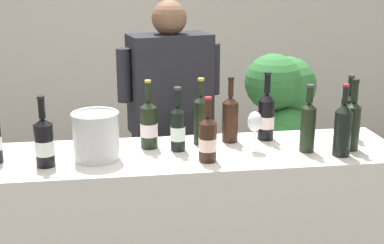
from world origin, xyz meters
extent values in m
cube|color=beige|center=(0.00, 2.60, 1.40)|extent=(8.00, 0.10, 2.80)
cube|color=beige|center=(0.00, 0.00, 0.49)|extent=(2.06, 0.54, 0.98)
cylinder|color=black|center=(0.57, -0.06, 1.09)|extent=(0.07, 0.07, 0.22)
cone|color=black|center=(0.57, -0.06, 1.21)|extent=(0.07, 0.07, 0.03)
cylinder|color=black|center=(0.57, -0.06, 1.26)|extent=(0.03, 0.03, 0.07)
cylinder|color=#333338|center=(0.57, -0.06, 1.30)|extent=(0.04, 0.04, 0.01)
cylinder|color=black|center=(0.24, 0.14, 1.08)|extent=(0.08, 0.08, 0.20)
cone|color=black|center=(0.24, 0.14, 1.20)|extent=(0.08, 0.08, 0.03)
cylinder|color=black|center=(0.24, 0.14, 1.26)|extent=(0.03, 0.03, 0.08)
cylinder|color=black|center=(0.24, 0.14, 1.30)|extent=(0.03, 0.03, 0.01)
cylinder|color=black|center=(0.86, 0.12, 1.08)|extent=(0.08, 0.08, 0.20)
cone|color=black|center=(0.86, 0.12, 1.20)|extent=(0.08, 0.08, 0.03)
cylinder|color=black|center=(0.86, 0.12, 1.25)|extent=(0.03, 0.03, 0.08)
cylinder|color=#333338|center=(0.86, 0.12, 1.30)|extent=(0.03, 0.03, 0.01)
cylinder|color=black|center=(-0.17, 0.10, 1.08)|extent=(0.08, 0.08, 0.20)
cone|color=black|center=(-0.17, 0.10, 1.20)|extent=(0.08, 0.08, 0.03)
cylinder|color=black|center=(-0.17, 0.10, 1.26)|extent=(0.03, 0.03, 0.09)
cylinder|color=#B79333|center=(-0.17, 0.10, 1.31)|extent=(0.03, 0.03, 0.01)
cylinder|color=silver|center=(-0.17, 0.10, 1.07)|extent=(0.09, 0.09, 0.06)
cylinder|color=black|center=(0.08, -0.13, 1.07)|extent=(0.08, 0.08, 0.18)
cone|color=black|center=(0.08, -0.13, 1.18)|extent=(0.08, 0.08, 0.03)
cylinder|color=black|center=(0.08, -0.13, 1.23)|extent=(0.03, 0.03, 0.08)
cylinder|color=maroon|center=(0.08, -0.13, 1.27)|extent=(0.03, 0.03, 0.01)
cylinder|color=beige|center=(0.08, -0.13, 1.06)|extent=(0.08, 0.08, 0.06)
cylinder|color=black|center=(0.71, -0.14, 1.09)|extent=(0.08, 0.08, 0.21)
cone|color=black|center=(0.71, -0.14, 1.21)|extent=(0.08, 0.08, 0.04)
cylinder|color=black|center=(0.71, -0.14, 1.27)|extent=(0.03, 0.03, 0.08)
cylinder|color=maroon|center=(0.71, -0.14, 1.32)|extent=(0.03, 0.03, 0.01)
cylinder|color=black|center=(-0.03, 0.04, 1.08)|extent=(0.07, 0.07, 0.19)
cone|color=black|center=(-0.03, 0.04, 1.19)|extent=(0.07, 0.07, 0.03)
cylinder|color=black|center=(-0.03, 0.04, 1.24)|extent=(0.03, 0.03, 0.08)
cylinder|color=#333338|center=(-0.03, 0.04, 1.29)|extent=(0.03, 0.03, 0.01)
cylinder|color=silver|center=(-0.03, 0.04, 1.07)|extent=(0.07, 0.07, 0.07)
cylinder|color=black|center=(-0.64, -0.09, 1.08)|extent=(0.08, 0.08, 0.19)
cone|color=black|center=(-0.64, -0.09, 1.19)|extent=(0.08, 0.08, 0.03)
cylinder|color=black|center=(-0.64, -0.09, 1.24)|extent=(0.03, 0.03, 0.09)
cylinder|color=black|center=(-0.64, -0.09, 1.29)|extent=(0.03, 0.03, 0.01)
cylinder|color=silver|center=(-0.64, -0.09, 1.07)|extent=(0.09, 0.09, 0.07)
cylinder|color=black|center=(0.43, 0.15, 1.08)|extent=(0.08, 0.08, 0.20)
cone|color=black|center=(0.43, 0.15, 1.20)|extent=(0.08, 0.08, 0.04)
cylinder|color=black|center=(0.43, 0.15, 1.27)|extent=(0.03, 0.03, 0.09)
cylinder|color=black|center=(0.43, 0.15, 1.32)|extent=(0.04, 0.04, 0.01)
cylinder|color=silver|center=(0.43, 0.15, 1.07)|extent=(0.08, 0.08, 0.06)
cylinder|color=black|center=(0.09, 0.12, 1.09)|extent=(0.07, 0.07, 0.22)
cone|color=black|center=(0.09, 0.12, 1.21)|extent=(0.07, 0.07, 0.03)
cylinder|color=black|center=(0.09, 0.12, 1.27)|extent=(0.03, 0.03, 0.07)
cylinder|color=#B79333|center=(0.09, 0.12, 1.31)|extent=(0.03, 0.03, 0.01)
cylinder|color=black|center=(0.79, -0.07, 1.09)|extent=(0.07, 0.07, 0.21)
cone|color=black|center=(0.79, -0.07, 1.21)|extent=(0.07, 0.07, 0.03)
cylinder|color=black|center=(0.79, -0.07, 1.27)|extent=(0.03, 0.03, 0.09)
cylinder|color=black|center=(0.79, -0.07, 1.32)|extent=(0.04, 0.04, 0.01)
cylinder|color=silver|center=(0.33, -0.02, 0.98)|extent=(0.06, 0.06, 0.00)
cylinder|color=silver|center=(0.33, -0.02, 1.03)|extent=(0.01, 0.01, 0.10)
ellipsoid|color=silver|center=(0.33, -0.02, 1.13)|extent=(0.07, 0.07, 0.10)
ellipsoid|color=maroon|center=(0.33, -0.02, 1.11)|extent=(0.05, 0.05, 0.03)
cylinder|color=silver|center=(-0.42, -0.03, 1.09)|extent=(0.21, 0.21, 0.21)
torus|color=silver|center=(-0.42, -0.03, 1.20)|extent=(0.22, 0.22, 0.01)
cube|color=black|center=(-0.01, 0.62, 0.45)|extent=(0.46, 0.32, 0.90)
cube|color=black|center=(-0.01, 0.62, 1.18)|extent=(0.50, 0.33, 0.57)
sphere|color=brown|center=(-0.01, 0.62, 1.56)|extent=(0.20, 0.20, 0.20)
cylinder|color=black|center=(0.25, 0.68, 1.25)|extent=(0.08, 0.08, 0.30)
cylinder|color=black|center=(-0.27, 0.56, 1.25)|extent=(0.08, 0.08, 0.30)
cylinder|color=brown|center=(0.85, 1.06, 0.14)|extent=(0.36, 0.36, 0.27)
sphere|color=#2D6B33|center=(0.82, 0.98, 0.75)|extent=(0.33, 0.33, 0.33)
sphere|color=#2D6B33|center=(0.74, 1.06, 1.08)|extent=(0.39, 0.39, 0.39)
sphere|color=#2D6B33|center=(0.79, 0.98, 0.65)|extent=(0.44, 0.44, 0.44)
sphere|color=#2D6B33|center=(0.86, 1.14, 1.03)|extent=(0.41, 0.41, 0.41)
cylinder|color=#4C3823|center=(0.85, 1.06, 0.57)|extent=(0.05, 0.05, 0.60)
camera|label=1|loc=(-0.31, -2.37, 1.83)|focal=49.72mm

